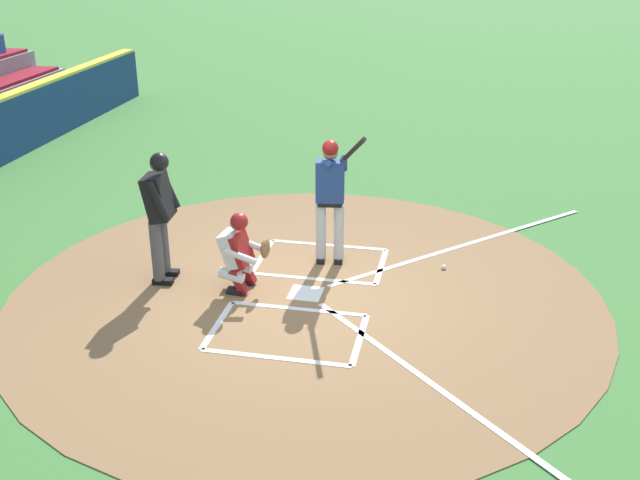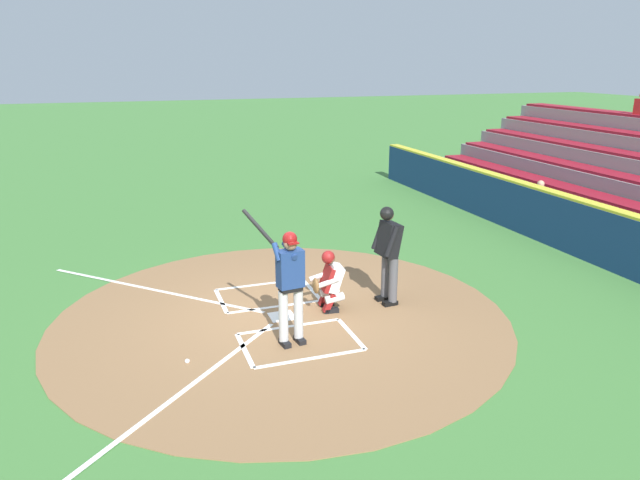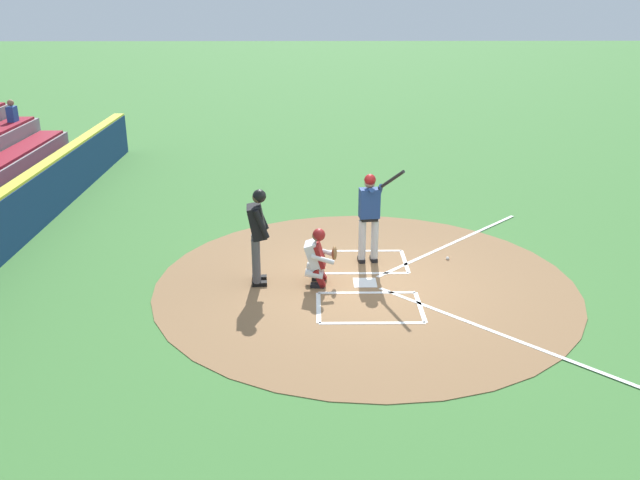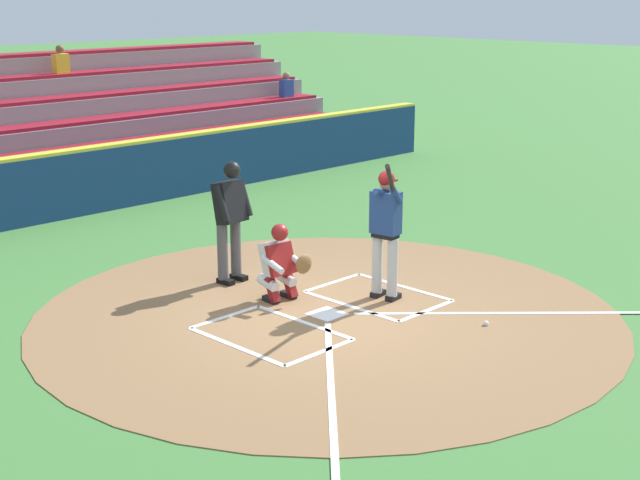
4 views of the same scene
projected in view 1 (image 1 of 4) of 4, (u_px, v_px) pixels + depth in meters
name	position (u px, v px, depth m)	size (l,w,h in m)	color
ground_plane	(306.00, 294.00, 10.14)	(120.00, 120.00, 0.00)	#427A38
dirt_circle	(306.00, 294.00, 10.14)	(8.00, 8.00, 0.01)	olive
home_plate_and_chalk	(370.00, 299.00, 9.97)	(7.93, 4.91, 0.01)	white
batter	(331.00, 193.00, 10.60)	(0.88, 0.81, 2.13)	#BCBCBC
catcher	(240.00, 250.00, 10.05)	(0.59, 0.64, 1.13)	black
plate_umpire	(159.00, 209.00, 10.11)	(0.60, 0.45, 1.86)	#4C4C51
baseball	(444.00, 267.00, 10.83)	(0.07, 0.07, 0.07)	white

